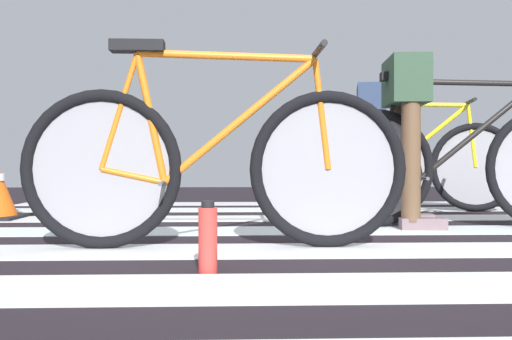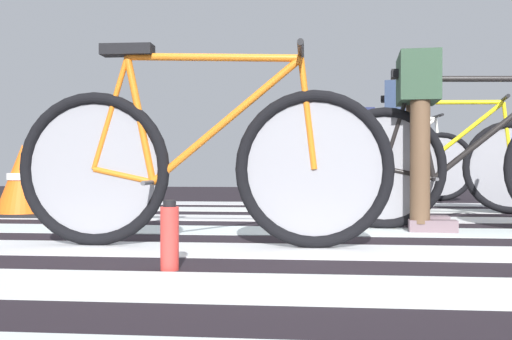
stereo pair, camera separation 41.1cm
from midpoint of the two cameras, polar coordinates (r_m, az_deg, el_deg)
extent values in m
cube|color=black|center=(2.77, 11.42, -7.53)|extent=(18.00, 14.00, 0.02)
cube|color=silver|center=(1.83, 13.60, -11.38)|extent=(5.20, 0.44, 0.00)
cube|color=silver|center=(2.58, 12.82, -7.88)|extent=(5.20, 0.44, 0.00)
cube|color=silver|center=(3.34, 12.73, -5.95)|extent=(5.20, 0.44, 0.00)
cube|color=silver|center=(4.07, 7.94, -4.78)|extent=(5.20, 0.44, 0.00)
cube|color=silver|center=(4.85, 8.21, -3.92)|extent=(5.20, 0.44, 0.00)
cube|color=silver|center=(5.61, 8.86, -3.32)|extent=(5.20, 0.44, 0.00)
torus|color=black|center=(2.73, -11.59, 0.09)|extent=(0.72, 0.06, 0.72)
torus|color=black|center=(2.63, 10.21, 0.07)|extent=(0.72, 0.06, 0.72)
cylinder|color=gray|center=(2.73, -11.59, 0.09)|extent=(0.61, 0.01, 0.61)
cylinder|color=gray|center=(2.63, 10.21, 0.07)|extent=(0.61, 0.01, 0.61)
cylinder|color=orange|center=(2.68, 0.18, 11.07)|extent=(0.80, 0.04, 0.05)
cylinder|color=orange|center=(2.63, 1.49, 4.87)|extent=(0.70, 0.04, 0.59)
cylinder|color=orange|center=(2.69, -7.09, 4.99)|extent=(0.15, 0.04, 0.59)
cylinder|color=orange|center=(2.70, -8.74, -0.55)|extent=(0.29, 0.03, 0.09)
cylinder|color=orange|center=(2.72, -9.98, 5.57)|extent=(0.18, 0.03, 0.53)
cylinder|color=orange|center=(2.64, 9.56, 5.51)|extent=(0.09, 0.03, 0.50)
cube|color=black|center=(2.75, -8.34, 11.64)|extent=(0.24, 0.09, 0.05)
cylinder|color=black|center=(2.68, 8.92, 11.28)|extent=(0.03, 0.52, 0.03)
cylinder|color=#4C4C51|center=(2.67, -5.82, -1.20)|extent=(0.02, 0.34, 0.02)
torus|color=black|center=(3.52, 15.77, 0.18)|extent=(0.72, 0.11, 0.72)
cylinder|color=gray|center=(3.52, 15.77, 0.18)|extent=(0.61, 0.05, 0.61)
cylinder|color=black|center=(3.66, 24.64, 8.17)|extent=(0.80, 0.10, 0.05)
cylinder|color=black|center=(3.65, 25.54, 3.62)|extent=(0.70, 0.09, 0.59)
cylinder|color=black|center=(3.56, 19.31, 3.87)|extent=(0.16, 0.05, 0.59)
cylinder|color=black|center=(3.54, 18.02, -0.31)|extent=(0.29, 0.05, 0.09)
cylinder|color=black|center=(3.54, 17.07, 4.39)|extent=(0.19, 0.04, 0.53)
cube|color=black|center=(3.58, 18.37, 9.00)|extent=(0.25, 0.11, 0.05)
cylinder|color=#4C4C51|center=(3.56, 20.25, -0.80)|extent=(0.05, 0.34, 0.02)
cylinder|color=brown|center=(3.69, 18.49, 2.60)|extent=(0.11, 0.11, 0.93)
cylinder|color=brown|center=(3.41, 19.20, 2.77)|extent=(0.11, 0.11, 0.93)
cube|color=#2B4431|center=(3.58, 18.85, 8.50)|extent=(0.25, 0.43, 0.28)
cube|color=#6D575F|center=(3.71, 19.54, -4.81)|extent=(0.27, 0.12, 0.07)
cube|color=#6D575F|center=(3.44, 20.33, -5.23)|extent=(0.27, 0.12, 0.07)
torus|color=black|center=(4.84, 14.10, 0.27)|extent=(0.71, 0.19, 0.72)
torus|color=black|center=(4.92, 26.07, 0.24)|extent=(0.71, 0.19, 0.72)
cylinder|color=gray|center=(4.84, 14.10, 0.27)|extent=(0.60, 0.12, 0.61)
cylinder|color=gray|center=(4.92, 26.07, 0.24)|extent=(0.60, 0.12, 0.61)
cylinder|color=yellow|center=(4.88, 20.74, 6.25)|extent=(0.79, 0.18, 0.05)
cylinder|color=yellow|center=(4.87, 21.43, 2.85)|extent=(0.70, 0.16, 0.59)
cylinder|color=yellow|center=(4.85, 16.71, 2.99)|extent=(0.16, 0.06, 0.59)
cylinder|color=yellow|center=(4.84, 15.75, -0.09)|extent=(0.29, 0.08, 0.09)
cylinder|color=yellow|center=(4.85, 15.05, 3.35)|extent=(0.19, 0.06, 0.53)
cylinder|color=yellow|center=(4.92, 25.73, 3.15)|extent=(0.09, 0.04, 0.50)
cube|color=black|center=(4.87, 16.01, 6.76)|extent=(0.25, 0.13, 0.05)
cylinder|color=black|center=(4.93, 25.40, 6.29)|extent=(0.12, 0.52, 0.03)
cylinder|color=#4C4C51|center=(4.84, 17.41, -0.44)|extent=(0.08, 0.34, 0.02)
cylinder|color=beige|center=(4.98, 16.34, 2.16)|extent=(0.11, 0.11, 0.94)
cylinder|color=beige|center=(4.70, 16.36, 2.25)|extent=(0.11, 0.11, 0.94)
cube|color=#263450|center=(4.87, 16.36, 6.58)|extent=(0.29, 0.44, 0.28)
cube|color=#6B6B55|center=(4.99, 17.13, -3.44)|extent=(0.27, 0.15, 0.07)
cube|color=#6B6B55|center=(4.71, 17.20, -3.67)|extent=(0.27, 0.15, 0.07)
torus|color=black|center=(6.17, 10.44, 0.33)|extent=(0.72, 0.09, 0.72)
torus|color=black|center=(6.39, 19.53, 0.32)|extent=(0.72, 0.09, 0.72)
cylinder|color=gray|center=(6.17, 10.44, 0.33)|extent=(0.61, 0.04, 0.61)
cylinder|color=gray|center=(6.39, 19.53, 0.32)|extent=(0.61, 0.04, 0.61)
cylinder|color=white|center=(6.29, 15.52, 4.98)|extent=(0.80, 0.08, 0.05)
cylinder|color=white|center=(6.29, 16.05, 2.33)|extent=(0.70, 0.07, 0.59)
cylinder|color=white|center=(6.21, 12.45, 2.45)|extent=(0.15, 0.04, 0.59)
cylinder|color=white|center=(6.19, 11.72, 0.06)|extent=(0.29, 0.04, 0.09)
cylinder|color=white|center=(6.19, 11.18, 2.74)|extent=(0.19, 0.04, 0.53)
cylinder|color=white|center=(6.39, 19.28, 2.56)|extent=(0.09, 0.03, 0.50)
cube|color=black|center=(6.22, 11.91, 5.41)|extent=(0.24, 0.10, 0.05)
cylinder|color=black|center=(6.40, 19.03, 4.98)|extent=(0.05, 0.52, 0.03)
cylinder|color=#4C4C51|center=(6.22, 12.99, -0.22)|extent=(0.04, 0.34, 0.02)
cylinder|color=brown|center=(6.34, 11.96, 1.49)|extent=(0.11, 0.11, 0.87)
cylinder|color=brown|center=(6.06, 12.40, 1.53)|extent=(0.11, 0.11, 0.87)
cube|color=navy|center=(6.22, 12.19, 4.60)|extent=(0.24, 0.42, 0.28)
cube|color=#4C1D1A|center=(6.36, 12.58, -2.57)|extent=(0.26, 0.11, 0.07)
cube|color=#4C1D1A|center=(6.09, 13.05, -2.72)|extent=(0.26, 0.11, 0.07)
cylinder|color=red|center=(2.08, -2.93, -6.79)|extent=(0.07, 0.07, 0.23)
cylinder|color=black|center=(2.07, -2.93, -3.33)|extent=(0.05, 0.05, 0.02)
cube|color=black|center=(4.55, -19.64, -4.12)|extent=(0.46, 0.46, 0.02)
cone|color=#EA5B14|center=(4.54, -19.65, -0.94)|extent=(0.40, 0.40, 0.53)
cylinder|color=white|center=(4.54, -19.65, -0.61)|extent=(0.22, 0.22, 0.05)
camera|label=1|loc=(0.21, -84.61, 0.05)|focal=40.76mm
camera|label=2|loc=(0.21, 95.39, -0.05)|focal=40.76mm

